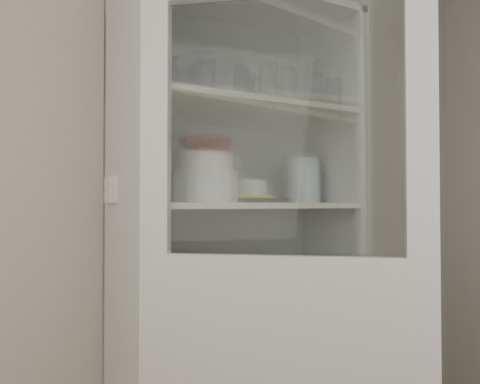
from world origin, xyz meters
TOP-DOWN VIEW (x-y plane):
  - wall_back at (0.00, 1.50)m, footprint 3.60×0.02m
  - pantry_cabinet at (0.20, 1.34)m, footprint 1.00×0.45m
  - cupboard_door at (0.04, 0.75)m, footprint 0.70×0.63m
  - tumbler_0 at (-0.21, 1.12)m, footprint 0.07×0.07m
  - tumbler_1 at (-0.08, 1.14)m, footprint 0.07×0.07m
  - tumbler_2 at (-0.03, 1.14)m, footprint 0.09×0.09m
  - tumbler_3 at (0.33, 1.12)m, footprint 0.09×0.09m
  - tumbler_4 at (0.26, 1.16)m, footprint 0.10×0.10m
  - tumbler_5 at (0.51, 1.16)m, footprint 0.08×0.08m
  - tumbler_6 at (0.61, 1.17)m, footprint 0.09×0.09m
  - tumbler_7 at (-0.11, 1.29)m, footprint 0.09×0.09m
  - tumbler_8 at (0.02, 1.25)m, footprint 0.10×0.10m
  - tumbler_9 at (-0.06, 1.27)m, footprint 0.09×0.09m
  - tumbler_10 at (0.24, 1.29)m, footprint 0.08×0.08m
  - tumbler_11 at (0.20, 1.26)m, footprint 0.08×0.08m
  - goblet_0 at (0.00, 1.35)m, footprint 0.07×0.07m
  - goblet_1 at (0.01, 1.38)m, footprint 0.08×0.08m
  - goblet_2 at (0.32, 1.35)m, footprint 0.07×0.07m
  - goblet_3 at (0.42, 1.35)m, footprint 0.07×0.07m
  - plate_stack_front at (0.02, 1.24)m, footprint 0.25×0.25m
  - plate_stack_back at (-0.21, 1.37)m, footprint 0.23×0.23m
  - cream_bowl at (0.02, 1.24)m, footprint 0.26×0.26m
  - terracotta_bowl at (0.02, 1.24)m, footprint 0.28×0.28m
  - glass_platter at (0.25, 1.28)m, footprint 0.40×0.40m
  - yellow_trivet at (0.25, 1.28)m, footprint 0.19×0.19m
  - white_ramekin at (0.25, 1.28)m, footprint 0.16×0.16m
  - grey_bowl_stack at (0.55, 1.30)m, footprint 0.14×0.14m
  - mug_blue at (0.61, 1.21)m, footprint 0.14×0.14m
  - mug_teal at (0.34, 1.30)m, footprint 0.12×0.12m
  - mug_white at (0.51, 1.15)m, footprint 0.12×0.12m
  - teal_jar at (0.27, 1.32)m, footprint 0.10×0.10m
  - measuring_cups at (0.01, 1.20)m, footprint 0.10×0.10m
  - white_canister at (-0.16, 1.30)m, footprint 0.11×0.11m
  - tin_box at (0.38, 1.28)m, footprint 0.20×0.14m
  - tumbler_12 at (0.14, 1.16)m, footprint 0.06×0.06m

SIDE VIEW (x-z plane):
  - tin_box at x=0.38m, z-range 0.46..0.52m
  - cupboard_door at x=0.04m, z-range -0.13..1.87m
  - measuring_cups at x=0.01m, z-range 0.86..0.90m
  - mug_white at x=0.51m, z-range 0.86..0.95m
  - mug_teal at x=0.34m, z-range 0.86..0.95m
  - mug_blue at x=0.61m, z-range 0.86..0.96m
  - teal_jar at x=0.27m, z-range 0.86..0.98m
  - white_canister at x=-0.16m, z-range 0.86..0.98m
  - pantry_cabinet at x=0.20m, z-range -0.11..1.99m
  - glass_platter at x=0.25m, z-range 1.26..1.28m
  - yellow_trivet at x=0.25m, z-range 1.28..1.29m
  - wall_back at x=0.00m, z-range 0.00..2.60m
  - plate_stack_back at x=-0.21m, z-range 1.26..1.36m
  - white_ramekin at x=0.25m, z-range 1.29..1.35m
  - plate_stack_front at x=0.02m, z-range 1.26..1.39m
  - grey_bowl_stack at x=0.55m, z-range 1.26..1.46m
  - cream_bowl at x=0.02m, z-range 1.39..1.45m
  - terracotta_bowl at x=0.02m, z-range 1.45..1.50m
  - tumbler_12 at x=0.14m, z-range 1.66..1.79m
  - tumbler_0 at x=-0.21m, z-range 1.66..1.79m
  - tumbler_3 at x=0.33m, z-range 1.66..1.80m
  - tumbler_10 at x=0.24m, z-range 1.66..1.80m
  - tumbler_1 at x=-0.08m, z-range 1.66..1.80m
  - tumbler_6 at x=0.61m, z-range 1.66..1.80m
  - tumbler_11 at x=0.20m, z-range 1.66..1.80m
  - tumbler_5 at x=0.51m, z-range 1.66..1.81m
  - tumbler_2 at x=-0.03m, z-range 1.66..1.81m
  - tumbler_8 at x=0.02m, z-range 1.66..1.81m
  - tumbler_7 at x=-0.11m, z-range 1.66..1.81m
  - goblet_0 at x=0.00m, z-range 1.66..1.81m
  - tumbler_9 at x=-0.06m, z-range 1.66..1.82m
  - tumbler_4 at x=0.26m, z-range 1.66..1.82m
  - goblet_3 at x=0.42m, z-range 1.66..1.82m
  - goblet_2 at x=0.32m, z-range 1.66..1.83m
  - goblet_1 at x=0.01m, z-range 1.66..1.84m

